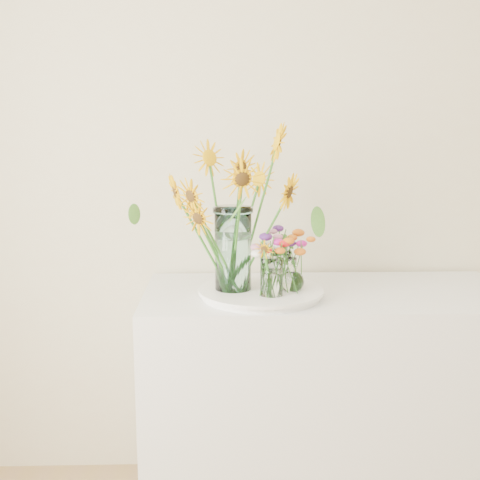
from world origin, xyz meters
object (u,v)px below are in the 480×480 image
Objects in this scene: mason_jar at (233,249)px; small_vase_b at (292,274)px; counter at (326,401)px; small_vase_c at (281,268)px; tray at (261,293)px; small_vase_a at (272,278)px.

small_vase_b is (0.21, -0.02, -0.09)m from mason_jar.
small_vase_c is (-0.18, 0.00, 0.54)m from counter.
counter is 4.52× the size of mason_jar.
counter is 11.11× the size of small_vase_b.
tray is at bearing 169.51° from small_vase_b.
tray is at bearing -137.69° from small_vase_c.
small_vase_a is at bearing -106.84° from small_vase_c.
small_vase_b is 0.95× the size of small_vase_c.
small_vase_b reaches higher than counter.
mason_jar is (-0.10, 0.00, 0.17)m from tray.
counter is 0.73m from mason_jar.
counter is 0.57m from small_vase_b.
counter is at bearing 14.88° from tray.
counter is 10.59× the size of small_vase_c.
tray is 3.16× the size of small_vase_a.
mason_jar reaches higher than small_vase_b.
mason_jar is 2.34× the size of small_vase_c.
small_vase_b is (-0.15, -0.09, 0.54)m from counter.
mason_jar is at bearing 179.47° from tray.
small_vase_b is at bearing -71.41° from small_vase_c.
counter is 0.61m from small_vase_a.
small_vase_a reaches higher than counter.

